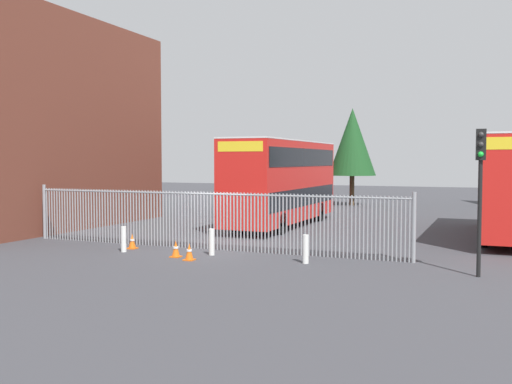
{
  "coord_description": "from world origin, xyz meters",
  "views": [
    {
      "loc": [
        9.79,
        -19.58,
        3.39
      ],
      "look_at": [
        0.0,
        4.0,
        2.0
      ],
      "focal_mm": 40.59,
      "sensor_mm": 36.0,
      "label": 1
    }
  ],
  "objects_px": {
    "traffic_cone_mid_forecourt": "(189,252)",
    "traffic_cone_near_kerb": "(132,241)",
    "double_decker_bus_behind_fence_right": "(283,175)",
    "bollard_near_left": "(124,239)",
    "traffic_light_kerbside": "(480,175)",
    "double_decker_bus_behind_fence_left": "(283,179)",
    "traffic_cone_by_gate": "(176,249)",
    "bollard_near_right": "(306,249)",
    "bollard_center_front": "(212,242)"
  },
  "relations": [
    {
      "from": "traffic_cone_mid_forecourt",
      "to": "traffic_cone_near_kerb",
      "type": "distance_m",
      "value": 3.59
    },
    {
      "from": "traffic_cone_mid_forecourt",
      "to": "double_decker_bus_behind_fence_right",
      "type": "bearing_deg",
      "value": 101.12
    },
    {
      "from": "traffic_cone_near_kerb",
      "to": "traffic_cone_mid_forecourt",
      "type": "bearing_deg",
      "value": -23.4
    },
    {
      "from": "double_decker_bus_behind_fence_right",
      "to": "traffic_cone_mid_forecourt",
      "type": "distance_m",
      "value": 20.79
    },
    {
      "from": "bollard_near_left",
      "to": "traffic_light_kerbside",
      "type": "distance_m",
      "value": 12.56
    },
    {
      "from": "double_decker_bus_behind_fence_left",
      "to": "traffic_cone_by_gate",
      "type": "relative_size",
      "value": 18.32
    },
    {
      "from": "bollard_near_right",
      "to": "traffic_cone_near_kerb",
      "type": "distance_m",
      "value": 7.14
    },
    {
      "from": "double_decker_bus_behind_fence_left",
      "to": "double_decker_bus_behind_fence_right",
      "type": "distance_m",
      "value": 9.87
    },
    {
      "from": "bollard_center_front",
      "to": "traffic_cone_mid_forecourt",
      "type": "bearing_deg",
      "value": -100.12
    },
    {
      "from": "bollard_near_left",
      "to": "bollard_near_right",
      "type": "height_order",
      "value": "same"
    },
    {
      "from": "double_decker_bus_behind_fence_left",
      "to": "bollard_center_front",
      "type": "bearing_deg",
      "value": -85.07
    },
    {
      "from": "double_decker_bus_behind_fence_right",
      "to": "bollard_center_front",
      "type": "distance_m",
      "value": 19.6
    },
    {
      "from": "traffic_cone_by_gate",
      "to": "traffic_cone_mid_forecourt",
      "type": "distance_m",
      "value": 0.85
    },
    {
      "from": "traffic_light_kerbside",
      "to": "bollard_center_front",
      "type": "bearing_deg",
      "value": 176.93
    },
    {
      "from": "bollard_near_right",
      "to": "traffic_cone_near_kerb",
      "type": "xyz_separation_m",
      "value": [
        -7.12,
        0.47,
        -0.19
      ]
    },
    {
      "from": "bollard_near_right",
      "to": "bollard_center_front",
      "type": "bearing_deg",
      "value": 175.37
    },
    {
      "from": "bollard_near_left",
      "to": "traffic_cone_mid_forecourt",
      "type": "height_order",
      "value": "bollard_near_left"
    },
    {
      "from": "double_decker_bus_behind_fence_left",
      "to": "bollard_near_right",
      "type": "xyz_separation_m",
      "value": [
        4.45,
        -10.06,
        -1.95
      ]
    },
    {
      "from": "bollard_near_left",
      "to": "bollard_center_front",
      "type": "xyz_separation_m",
      "value": [
        3.36,
        0.58,
        0.0
      ]
    },
    {
      "from": "bollard_near_right",
      "to": "traffic_cone_mid_forecourt",
      "type": "distance_m",
      "value": 3.95
    },
    {
      "from": "bollard_near_right",
      "to": "traffic_cone_mid_forecourt",
      "type": "relative_size",
      "value": 1.61
    },
    {
      "from": "bollard_near_right",
      "to": "traffic_cone_near_kerb",
      "type": "bearing_deg",
      "value": 176.23
    },
    {
      "from": "double_decker_bus_behind_fence_left",
      "to": "bollard_near_right",
      "type": "bearing_deg",
      "value": -66.12
    },
    {
      "from": "traffic_cone_mid_forecourt",
      "to": "traffic_light_kerbside",
      "type": "distance_m",
      "value": 9.58
    },
    {
      "from": "double_decker_bus_behind_fence_right",
      "to": "bollard_near_left",
      "type": "bearing_deg",
      "value": -87.53
    },
    {
      "from": "double_decker_bus_behind_fence_right",
      "to": "traffic_cone_near_kerb",
      "type": "height_order",
      "value": "double_decker_bus_behind_fence_right"
    },
    {
      "from": "bollard_near_right",
      "to": "traffic_cone_by_gate",
      "type": "distance_m",
      "value": 4.63
    },
    {
      "from": "traffic_cone_by_gate",
      "to": "traffic_cone_mid_forecourt",
      "type": "height_order",
      "value": "same"
    },
    {
      "from": "bollard_center_front",
      "to": "double_decker_bus_behind_fence_left",
      "type": "bearing_deg",
      "value": 94.93
    },
    {
      "from": "double_decker_bus_behind_fence_left",
      "to": "double_decker_bus_behind_fence_right",
      "type": "xyz_separation_m",
      "value": [
        -3.37,
        9.27,
        0.0
      ]
    },
    {
      "from": "traffic_cone_mid_forecourt",
      "to": "bollard_near_right",
      "type": "bearing_deg",
      "value": 13.97
    },
    {
      "from": "bollard_near_left",
      "to": "traffic_cone_near_kerb",
      "type": "relative_size",
      "value": 1.61
    },
    {
      "from": "bollard_near_left",
      "to": "traffic_light_kerbside",
      "type": "bearing_deg",
      "value": 0.47
    },
    {
      "from": "traffic_cone_near_kerb",
      "to": "traffic_cone_by_gate",
      "type": "bearing_deg",
      "value": -22.27
    },
    {
      "from": "bollard_center_front",
      "to": "double_decker_bus_behind_fence_right",
      "type": "bearing_deg",
      "value": 102.47
    },
    {
      "from": "double_decker_bus_behind_fence_left",
      "to": "traffic_cone_mid_forecourt",
      "type": "distance_m",
      "value": 11.24
    },
    {
      "from": "double_decker_bus_behind_fence_left",
      "to": "bollard_near_left",
      "type": "bearing_deg",
      "value": -103.68
    },
    {
      "from": "double_decker_bus_behind_fence_left",
      "to": "traffic_light_kerbside",
      "type": "bearing_deg",
      "value": -46.34
    },
    {
      "from": "traffic_cone_by_gate",
      "to": "traffic_cone_near_kerb",
      "type": "xyz_separation_m",
      "value": [
        -2.54,
        1.04,
        0.0
      ]
    },
    {
      "from": "double_decker_bus_behind_fence_right",
      "to": "traffic_cone_mid_forecourt",
      "type": "xyz_separation_m",
      "value": [
        3.99,
        -20.29,
        -2.13
      ]
    },
    {
      "from": "traffic_cone_mid_forecourt",
      "to": "traffic_light_kerbside",
      "type": "relative_size",
      "value": 0.14
    },
    {
      "from": "bollard_near_right",
      "to": "traffic_cone_mid_forecourt",
      "type": "xyz_separation_m",
      "value": [
        -3.83,
        -0.95,
        -0.19
      ]
    },
    {
      "from": "double_decker_bus_behind_fence_right",
      "to": "bollard_center_front",
      "type": "xyz_separation_m",
      "value": [
        4.21,
        -19.04,
        -1.95
      ]
    },
    {
      "from": "bollard_near_right",
      "to": "traffic_cone_by_gate",
      "type": "height_order",
      "value": "bollard_near_right"
    },
    {
      "from": "bollard_near_right",
      "to": "traffic_cone_by_gate",
      "type": "bearing_deg",
      "value": -172.93
    },
    {
      "from": "bollard_center_front",
      "to": "traffic_light_kerbside",
      "type": "bearing_deg",
      "value": -3.07
    },
    {
      "from": "double_decker_bus_behind_fence_left",
      "to": "bollard_center_front",
      "type": "distance_m",
      "value": 10.0
    },
    {
      "from": "double_decker_bus_behind_fence_right",
      "to": "bollard_center_front",
      "type": "relative_size",
      "value": 11.38
    },
    {
      "from": "double_decker_bus_behind_fence_left",
      "to": "traffic_light_kerbside",
      "type": "xyz_separation_m",
      "value": [
        9.78,
        -10.25,
        0.56
      ]
    },
    {
      "from": "traffic_cone_mid_forecourt",
      "to": "double_decker_bus_behind_fence_left",
      "type": "bearing_deg",
      "value": 93.23
    }
  ]
}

